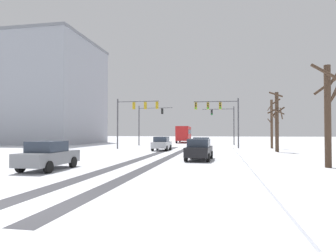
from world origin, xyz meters
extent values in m
plane|color=silver|center=(0.00, 0.00, 0.00)|extent=(300.00, 300.00, 0.00)
cube|color=#424247|center=(-0.89, 16.16, 0.00)|extent=(0.88, 35.56, 0.01)
cube|color=#424247|center=(1.10, 16.16, 0.00)|extent=(0.79, 35.56, 0.01)
cube|color=white|center=(9.10, 14.55, 0.06)|extent=(4.00, 35.56, 0.12)
cylinder|color=#47474C|center=(-7.70, 38.33, 3.25)|extent=(0.18, 0.18, 6.50)
cylinder|color=#47474C|center=(-4.89, 38.19, 6.10)|extent=(5.62, 0.39, 0.12)
cube|color=black|center=(-3.77, 38.14, 5.55)|extent=(0.33, 0.25, 0.90)
sphere|color=black|center=(-3.76, 38.30, 5.85)|extent=(0.20, 0.20, 0.20)
sphere|color=black|center=(-3.76, 38.30, 5.55)|extent=(0.20, 0.20, 0.20)
sphere|color=green|center=(-3.76, 38.30, 5.25)|extent=(0.20, 0.20, 0.20)
cylinder|color=#47474C|center=(7.70, 42.33, 3.25)|extent=(0.18, 0.18, 6.50)
cylinder|color=#47474C|center=(5.07, 42.32, 6.10)|extent=(5.26, 0.14, 0.12)
cube|color=black|center=(4.01, 42.31, 5.55)|extent=(0.32, 0.24, 0.90)
sphere|color=black|center=(4.02, 42.15, 5.85)|extent=(0.20, 0.20, 0.20)
sphere|color=black|center=(4.02, 42.15, 5.55)|extent=(0.20, 0.20, 0.20)
sphere|color=green|center=(4.02, 42.15, 5.25)|extent=(0.20, 0.20, 0.20)
cylinder|color=#47474C|center=(-7.70, 28.33, 3.25)|extent=(0.18, 0.18, 6.50)
cylinder|color=#47474C|center=(-4.92, 28.24, 6.10)|extent=(5.56, 0.30, 0.12)
cube|color=#B79319|center=(-5.48, 28.25, 5.55)|extent=(0.33, 0.25, 0.90)
sphere|color=black|center=(-5.47, 28.41, 5.85)|extent=(0.20, 0.20, 0.20)
sphere|color=black|center=(-5.47, 28.41, 5.55)|extent=(0.20, 0.20, 0.20)
sphere|color=green|center=(-5.47, 28.41, 5.25)|extent=(0.20, 0.20, 0.20)
cube|color=#B79319|center=(-3.95, 28.20, 5.55)|extent=(0.33, 0.25, 0.90)
sphere|color=black|center=(-3.94, 28.36, 5.85)|extent=(0.20, 0.20, 0.20)
sphere|color=black|center=(-3.94, 28.36, 5.55)|extent=(0.20, 0.20, 0.20)
sphere|color=green|center=(-3.94, 28.36, 5.25)|extent=(0.20, 0.20, 0.20)
cube|color=#B79319|center=(-2.42, 28.16, 5.55)|extent=(0.33, 0.25, 0.90)
sphere|color=black|center=(-2.41, 28.32, 5.85)|extent=(0.20, 0.20, 0.20)
sphere|color=black|center=(-2.41, 28.32, 5.55)|extent=(0.20, 0.20, 0.20)
sphere|color=green|center=(-2.41, 28.32, 5.25)|extent=(0.20, 0.20, 0.20)
cylinder|color=#47474C|center=(7.70, 30.33, 3.25)|extent=(0.18, 0.18, 6.50)
cylinder|color=#47474C|center=(4.87, 30.15, 6.10)|extent=(5.66, 0.47, 0.12)
cube|color=#B79319|center=(5.44, 30.19, 5.55)|extent=(0.33, 0.26, 0.90)
sphere|color=black|center=(5.45, 30.03, 5.85)|extent=(0.20, 0.20, 0.20)
sphere|color=black|center=(5.45, 30.03, 5.55)|extent=(0.20, 0.20, 0.20)
sphere|color=green|center=(5.45, 30.03, 5.25)|extent=(0.20, 0.20, 0.20)
cube|color=#B79319|center=(3.88, 30.09, 5.55)|extent=(0.33, 0.26, 0.90)
sphere|color=black|center=(3.89, 29.93, 5.85)|extent=(0.20, 0.20, 0.20)
sphere|color=black|center=(3.89, 29.93, 5.55)|extent=(0.20, 0.20, 0.20)
sphere|color=green|center=(3.89, 29.93, 5.25)|extent=(0.20, 0.20, 0.20)
cube|color=#B79319|center=(2.33, 30.00, 5.55)|extent=(0.33, 0.26, 0.90)
sphere|color=black|center=(2.34, 29.84, 5.85)|extent=(0.20, 0.20, 0.20)
sphere|color=black|center=(2.34, 29.84, 5.55)|extent=(0.20, 0.20, 0.20)
sphere|color=green|center=(2.34, 29.84, 5.25)|extent=(0.20, 0.20, 0.20)
cube|color=#B7BABF|center=(-1.38, 26.06, 0.67)|extent=(1.70, 4.10, 0.70)
cube|color=#2D3847|center=(-1.38, 25.91, 1.32)|extent=(1.56, 1.90, 0.60)
cylinder|color=black|center=(-2.19, 27.33, 0.32)|extent=(0.22, 0.64, 0.64)
cylinder|color=black|center=(-0.57, 27.33, 0.32)|extent=(0.22, 0.64, 0.64)
cylinder|color=black|center=(-2.19, 24.79, 0.32)|extent=(0.22, 0.64, 0.64)
cylinder|color=black|center=(-0.57, 24.78, 0.32)|extent=(0.22, 0.64, 0.64)
cube|color=silver|center=(3.54, 21.93, 0.67)|extent=(1.79, 4.13, 0.70)
cube|color=#2D3847|center=(3.55, 21.78, 1.32)|extent=(1.60, 1.93, 0.60)
cylinder|color=black|center=(2.71, 23.18, 0.32)|extent=(0.23, 0.64, 0.64)
cylinder|color=black|center=(4.32, 23.22, 0.32)|extent=(0.23, 0.64, 0.64)
cylinder|color=black|center=(2.76, 20.64, 0.32)|extent=(0.23, 0.64, 0.64)
cylinder|color=black|center=(4.38, 20.68, 0.32)|extent=(0.23, 0.64, 0.64)
cube|color=black|center=(3.84, 14.86, 0.67)|extent=(1.92, 4.19, 0.70)
cube|color=#2D3847|center=(3.83, 14.71, 1.32)|extent=(1.66, 1.98, 0.60)
cylinder|color=black|center=(3.10, 16.17, 0.32)|extent=(0.25, 0.65, 0.64)
cylinder|color=black|center=(4.71, 16.08, 0.32)|extent=(0.25, 0.65, 0.64)
cylinder|color=black|center=(2.96, 13.63, 0.32)|extent=(0.25, 0.65, 0.64)
cylinder|color=black|center=(4.58, 13.54, 0.32)|extent=(0.25, 0.65, 0.64)
cube|color=slate|center=(-4.13, 7.60, 0.67)|extent=(1.72, 4.11, 0.70)
cube|color=#2D3847|center=(-4.13, 7.45, 1.32)|extent=(1.57, 1.91, 0.60)
cylinder|color=black|center=(-4.95, 8.87, 0.32)|extent=(0.22, 0.64, 0.64)
cylinder|color=black|center=(-3.33, 8.87, 0.32)|extent=(0.22, 0.64, 0.64)
cylinder|color=black|center=(-4.94, 6.33, 0.32)|extent=(0.22, 0.64, 0.64)
cylinder|color=black|center=(-3.32, 6.33, 0.32)|extent=(0.22, 0.64, 0.64)
cube|color=#B21E1E|center=(-2.18, 53.48, 1.93)|extent=(3.03, 11.11, 2.90)
cube|color=#283342|center=(-2.18, 53.48, 2.28)|extent=(3.03, 10.23, 0.90)
cylinder|color=black|center=(-0.81, 49.70, 0.48)|extent=(0.35, 0.97, 0.96)
cylinder|color=black|center=(-3.18, 49.58, 0.48)|extent=(0.35, 0.97, 0.96)
cylinder|color=black|center=(-1.16, 56.84, 0.48)|extent=(0.35, 0.97, 0.96)
cylinder|color=black|center=(-3.53, 56.72, 0.48)|extent=(0.35, 0.97, 0.96)
cylinder|color=#423023|center=(11.81, 11.53, 3.10)|extent=(0.38, 0.38, 6.19)
cylinder|color=#423023|center=(12.11, 12.27, 5.14)|extent=(1.63, 0.78, 1.29)
cylinder|color=#423023|center=(11.49, 10.86, 5.63)|extent=(1.52, 0.85, 1.23)
cylinder|color=#423023|center=(12.33, 11.78, 4.41)|extent=(0.64, 1.16, 1.33)
cylinder|color=#423023|center=(12.23, 11.64, 4.53)|extent=(0.34, 0.96, 1.09)
cylinder|color=#423023|center=(12.40, 11.76, 5.59)|extent=(0.66, 1.34, 1.27)
cylinder|color=#423023|center=(11.43, 25.26, 3.22)|extent=(0.38, 0.38, 6.45)
cylinder|color=#423023|center=(11.46, 25.65, 5.51)|extent=(0.87, 0.24, 0.63)
cylinder|color=#423023|center=(11.30, 25.57, 4.25)|extent=(0.76, 0.44, 0.83)
cylinder|color=#423023|center=(11.18, 25.89, 4.53)|extent=(1.36, 0.66, 0.73)
cylinder|color=#423023|center=(11.66, 25.92, 4.38)|extent=(1.46, 0.64, 1.13)
cylinder|color=#423023|center=(11.34, 24.56, 4.34)|extent=(1.47, 0.31, 0.73)
cylinder|color=#423023|center=(11.23, 24.62, 6.14)|extent=(1.40, 0.58, 0.69)
cylinder|color=#423023|center=(11.85, 25.07, 4.14)|extent=(0.54, 0.99, 1.19)
cylinder|color=#4C3828|center=(12.18, 32.91, 3.25)|extent=(0.33, 0.33, 6.50)
cylinder|color=#4C3828|center=(12.68, 32.49, 3.83)|extent=(0.99, 1.14, 0.99)
cylinder|color=#4C3828|center=(12.03, 33.23, 5.54)|extent=(0.77, 0.44, 1.01)
cylinder|color=#4C3828|center=(11.92, 32.66, 3.55)|extent=(0.65, 0.66, 0.90)
cylinder|color=#4C3828|center=(12.67, 32.85, 4.78)|extent=(0.23, 1.06, 1.03)
cube|color=#9399A3|center=(-33.06, 43.22, 9.57)|extent=(28.49, 18.03, 19.14)
cube|color=slate|center=(-33.06, 43.22, 19.39)|extent=(28.79, 18.33, 0.50)
camera|label=1|loc=(5.43, -7.21, 2.11)|focal=30.76mm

